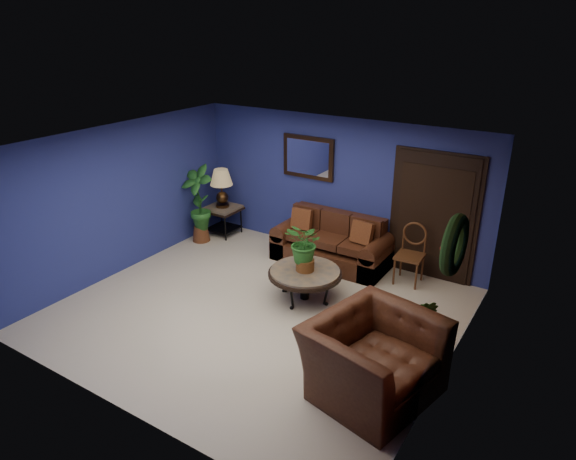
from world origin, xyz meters
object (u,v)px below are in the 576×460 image
Objects in this scene: coffee_table at (305,274)px; end_table at (223,213)px; armchair at (373,358)px; table_lamp at (221,184)px; side_chair at (411,249)px; sofa at (333,246)px.

coffee_table is 3.02m from end_table.
armchair is at bearing -39.39° from coffee_table.
armchair is at bearing -32.10° from table_lamp.
armchair is at bearing -32.10° from end_table.
side_chair is 2.93m from armchair.
armchair is at bearing -54.63° from sofa.
table_lamp is 5.29m from armchair.
table_lamp is at bearing -45.00° from end_table.
sofa is at bearing 100.11° from coffee_table.
coffee_table is 1.54× the size of table_lamp.
armchair is (4.45, -2.79, 0.02)m from end_table.
sofa reaches higher than end_table.
table_lamp is at bearing 153.38° from coffee_table.
table_lamp is 3.89m from side_chair.
end_table is at bearing -179.39° from sofa.
coffee_table is at bearing -132.51° from side_chair.
armchair reaches higher than end_table.
armchair is (1.75, -1.44, 0.03)m from coffee_table.
coffee_table is at bearing -26.62° from end_table.
table_lamp is 0.52× the size of armchair.
sofa is 2.75× the size of table_lamp.
side_chair is at bearing 25.15° from armchair.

